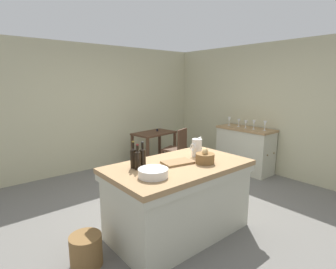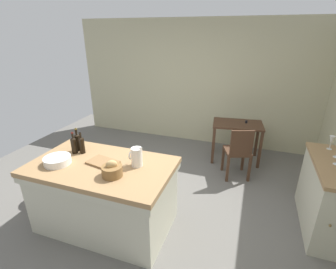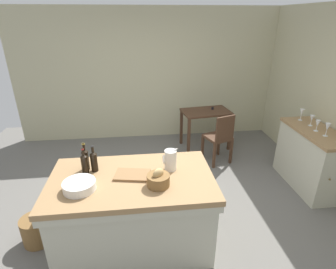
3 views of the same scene
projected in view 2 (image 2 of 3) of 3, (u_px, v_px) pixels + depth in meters
The scene contains 15 objects.
ground_plane at pixel (148, 206), 3.55m from camera, with size 6.76×6.76×0.00m, color #66635E.
wall_back at pixel (195, 83), 5.32m from camera, with size 5.32×0.12×2.60m, color #B7B28E.
island_table at pixel (104, 193), 3.06m from camera, with size 1.69×0.99×0.88m.
side_cabinet at pixel (329, 197), 3.02m from camera, with size 0.52×1.17×0.92m.
writing_desk at pixel (237, 129), 4.64m from camera, with size 0.96×0.67×0.80m.
wooden_chair at pixel (238, 151), 4.08m from camera, with size 0.51×0.51×0.92m.
pitcher at pixel (137, 157), 2.83m from camera, with size 0.17×0.13×0.27m.
wash_bowl at pixel (57, 160), 2.90m from camera, with size 0.31×0.31×0.09m, color silver.
bread_basket at pixel (112, 170), 2.65m from camera, with size 0.22×0.22×0.19m.
cutting_board at pixel (103, 162), 2.92m from camera, with size 0.36×0.23×0.02m, color olive.
wine_bottle_dark at pixel (82, 144), 3.13m from camera, with size 0.07×0.07×0.30m.
wine_bottle_amber at pixel (78, 142), 3.20m from camera, with size 0.07×0.07×0.31m.
wine_bottle_green at pixel (74, 145), 3.13m from camera, with size 0.07×0.07×0.29m.
wine_glass_far_right at pixel (332, 140), 3.16m from camera, with size 0.07×0.07×0.18m.
wicker_hamper at pixel (47, 190), 3.66m from camera, with size 0.32×0.32×0.32m, color brown.
Camera 2 is at (1.22, -2.62, 2.33)m, focal length 26.39 mm.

